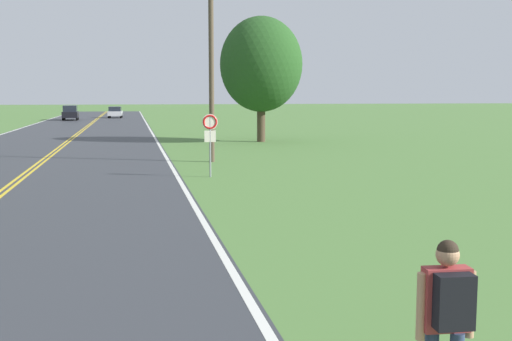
% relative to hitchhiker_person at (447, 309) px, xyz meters
% --- Properties ---
extents(hitchhiker_person, '(0.60, 0.44, 1.77)m').
position_rel_hitchhiker_person_xyz_m(hitchhiker_person, '(0.00, 0.00, 0.00)').
color(hitchhiker_person, navy).
rests_on(hitchhiker_person, ground).
extents(traffic_sign, '(0.60, 0.10, 2.43)m').
position_rel_hitchhiker_person_xyz_m(traffic_sign, '(-0.02, 18.78, 0.74)').
color(traffic_sign, gray).
rests_on(traffic_sign, ground).
extents(utility_pole_midground, '(1.80, 0.24, 9.91)m').
position_rel_hitchhiker_person_xyz_m(utility_pole_midground, '(0.74, 24.35, 4.03)').
color(utility_pole_midground, brown).
rests_on(utility_pole_midground, ground).
extents(tree_mid_treeline, '(5.47, 5.47, 8.29)m').
position_rel_hitchhiker_person_xyz_m(tree_mid_treeline, '(5.59, 36.49, 4.05)').
color(tree_mid_treeline, '#473828').
rests_on(tree_mid_treeline, ground).
extents(car_black_suv_approaching, '(1.95, 4.55, 1.80)m').
position_rel_hitchhiker_person_xyz_m(car_black_suv_approaching, '(-10.16, 75.88, -0.13)').
color(car_black_suv_approaching, black).
rests_on(car_black_suv_approaching, ground).
extents(car_silver_hatchback_mid_near, '(1.95, 3.59, 1.51)m').
position_rel_hitchhiker_person_xyz_m(car_silver_hatchback_mid_near, '(-4.95, 82.48, -0.28)').
color(car_silver_hatchback_mid_near, black).
rests_on(car_silver_hatchback_mid_near, ground).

